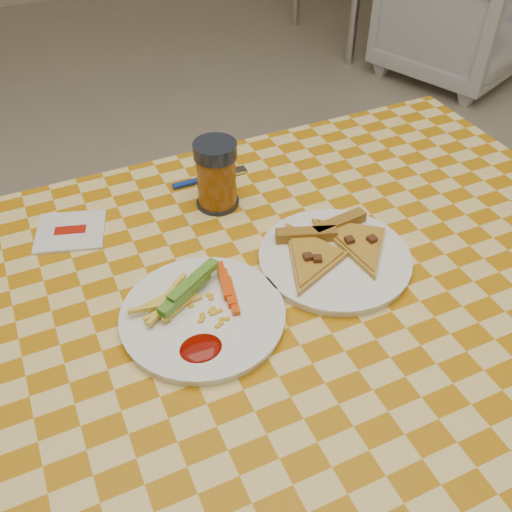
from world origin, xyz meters
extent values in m
cylinder|color=silver|center=(0.54, 0.34, 0.35)|extent=(0.06, 0.06, 0.71)
cube|color=#533D1C|center=(0.00, 0.00, 0.73)|extent=(1.20, 0.80, 0.04)
cylinder|color=silver|center=(1.56, 2.16, 0.35)|extent=(0.06, 0.06, 0.71)
cylinder|color=white|center=(-0.11, 0.00, 0.76)|extent=(0.31, 0.31, 0.01)
cylinder|color=white|center=(0.13, 0.02, 0.76)|extent=(0.30, 0.30, 0.01)
cube|color=#1E5E0E|center=(-0.11, 0.03, 0.79)|extent=(0.10, 0.08, 0.02)
cube|color=#ED490A|center=(-0.06, 0.02, 0.78)|extent=(0.06, 0.08, 0.02)
ellipsoid|color=#730902|center=(-0.13, -0.06, 0.77)|extent=(0.06, 0.05, 0.01)
cube|color=#9E6F23|center=(0.11, 0.08, 0.78)|extent=(0.10, 0.05, 0.02)
cube|color=#9E6F23|center=(0.17, 0.08, 0.78)|extent=(0.10, 0.03, 0.02)
cylinder|color=black|center=(0.02, 0.25, 0.76)|extent=(0.08, 0.08, 0.01)
cylinder|color=brown|center=(0.02, 0.25, 0.81)|extent=(0.07, 0.07, 0.10)
cylinder|color=black|center=(0.02, 0.25, 0.87)|extent=(0.08, 0.08, 0.03)
cube|color=silver|center=(-0.24, 0.28, 0.76)|extent=(0.14, 0.13, 0.01)
cube|color=#A91409|center=(-0.24, 0.28, 0.76)|extent=(0.06, 0.04, 0.00)
cube|color=navy|center=(0.01, 0.33, 0.76)|extent=(0.11, 0.01, 0.01)
cube|color=silver|center=(0.08, 0.33, 0.76)|extent=(0.05, 0.02, 0.00)
imported|color=#533D1C|center=(1.98, 1.79, 0.34)|extent=(0.85, 0.83, 0.69)
camera|label=1|loc=(-0.27, -0.54, 1.38)|focal=40.00mm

